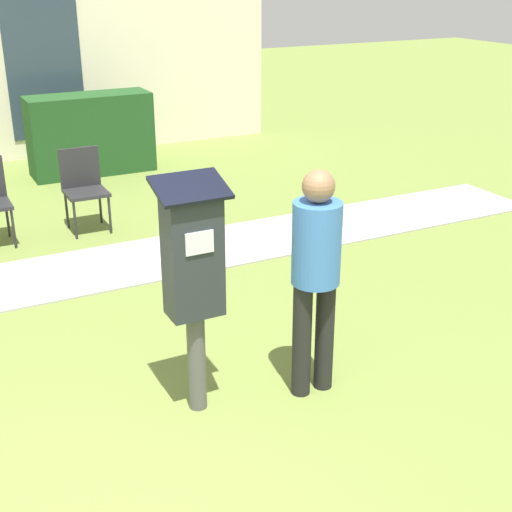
% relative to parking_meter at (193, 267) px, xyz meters
% --- Properties ---
extents(sidewalk, '(12.00, 1.10, 0.02)m').
position_rel_parking_meter_xyz_m(sidewalk, '(-0.79, 2.58, -1.01)').
color(sidewalk, '#A3A099').
rests_on(sidewalk, ground).
extents(parking_meter, '(0.44, 0.31, 1.59)m').
position_rel_parking_meter_xyz_m(parking_meter, '(0.00, 0.00, 0.00)').
color(parking_meter, '#4C4C4C').
rests_on(parking_meter, ground).
extents(person_standing, '(0.32, 0.32, 1.58)m').
position_rel_parking_meter_xyz_m(person_standing, '(0.79, -0.17, -0.09)').
color(person_standing, black).
rests_on(person_standing, ground).
extents(outdoor_chair_right, '(0.44, 0.44, 0.90)m').
position_rel_parking_meter_xyz_m(outdoor_chair_right, '(0.24, 3.79, -0.49)').
color(outdoor_chair_right, '#262628').
rests_on(outdoor_chair_right, ground).
extents(hedge_row, '(1.69, 0.60, 1.10)m').
position_rel_parking_meter_xyz_m(hedge_row, '(0.92, 6.03, -0.47)').
color(hedge_row, '#1E471E').
rests_on(hedge_row, ground).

